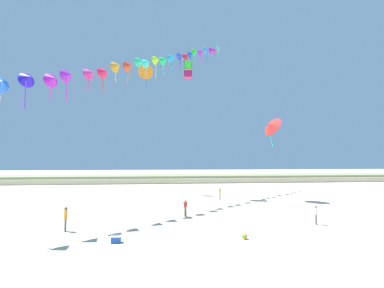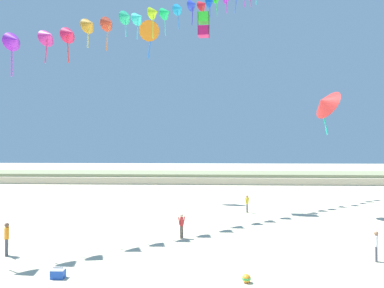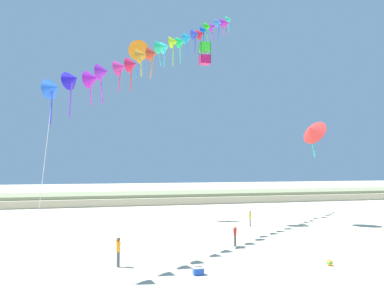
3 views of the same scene
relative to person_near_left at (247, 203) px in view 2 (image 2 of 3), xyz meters
name	(u,v)px [view 2 (image 2 of 3)]	position (x,y,z in m)	size (l,w,h in m)	color
dune_ridge	(199,177)	(-5.12, 28.96, -0.10)	(120.00, 12.48, 1.56)	beige
person_near_left	(247,203)	(0.00, 0.00, 0.00)	(0.43, 0.43, 1.52)	gray
person_near_right	(376,244)	(4.95, -12.84, -0.01)	(0.30, 0.50, 1.50)	#474C56
person_mid_center	(182,224)	(-5.05, -8.91, 0.00)	(0.45, 0.41, 1.53)	#726656
person_far_left	(7,237)	(-13.90, -12.87, 0.12)	(0.26, 0.60, 1.73)	#474C56
kite_banner_string	(162,11)	(-7.44, -0.91, 16.68)	(21.80, 28.58, 25.92)	blue
large_kite_low_lead	(325,103)	(6.35, -1.13, 8.61)	(2.82, 3.18, 4.08)	red
large_kite_mid_trail	(150,31)	(-10.05, 7.91, 18.06)	(2.32, 1.37, 4.32)	orange
large_kite_high_solo	(204,25)	(-3.85, 2.51, 16.69)	(1.12, 1.12, 2.22)	#C1175A
beach_cooler	(58,273)	(-9.85, -15.75, -0.67)	(0.58, 0.41, 0.46)	blue
beach_ball	(246,278)	(-1.77, -15.84, -0.70)	(0.36, 0.36, 0.36)	orange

